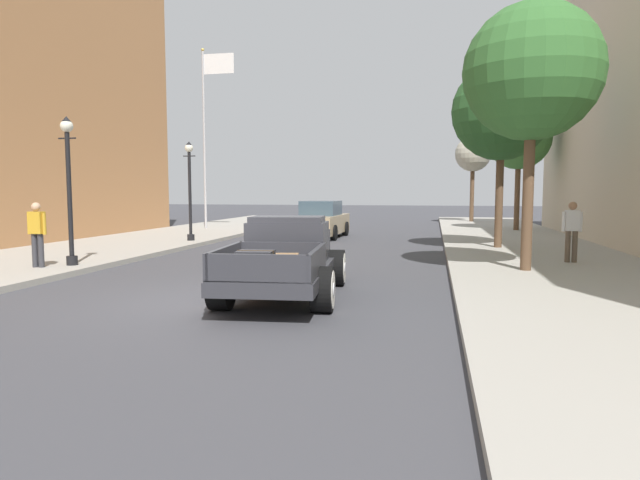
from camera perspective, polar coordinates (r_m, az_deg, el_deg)
ground_plane at (r=10.71m, az=-10.98°, el=-6.21°), size 140.00×140.00×0.00m
sidewalk_right at (r=10.38m, az=29.46°, el=-6.72°), size 5.50×64.00×0.15m
hotrod_truck_gunmetal at (r=11.07m, az=-3.45°, el=-1.80°), size 2.46×5.04×1.58m
car_background_tan at (r=24.46m, az=0.17°, el=2.04°), size 1.98×4.36×1.65m
pedestrian_sidewalk_left at (r=15.59m, az=-27.42°, el=0.87°), size 0.53×0.22×1.65m
pedestrian_sidewalk_right at (r=16.33m, az=24.78°, el=1.14°), size 0.53×0.22×1.65m
street_lamp_near at (r=15.65m, az=-24.72°, el=5.75°), size 0.50×0.32×3.85m
street_lamp_far at (r=22.00m, az=-13.43°, el=5.77°), size 0.50×0.32×3.85m
flagpole at (r=29.22m, az=-11.59°, el=12.28°), size 1.74×0.16×9.16m
street_tree_nearest at (r=14.51m, az=21.25°, el=15.95°), size 3.26×3.26×6.40m
street_tree_second at (r=19.94m, az=18.42°, el=12.58°), size 3.33×3.33×6.29m
street_tree_third at (r=28.94m, az=20.04°, el=9.97°), size 3.12×3.12×6.11m
street_tree_farthest at (r=36.34m, az=15.66°, el=8.56°), size 2.23×2.23×5.39m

